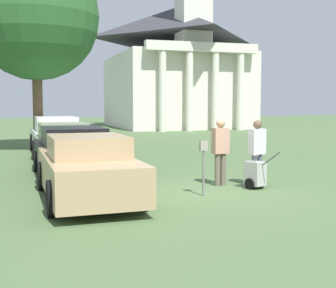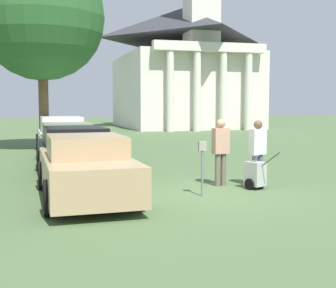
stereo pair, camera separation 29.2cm
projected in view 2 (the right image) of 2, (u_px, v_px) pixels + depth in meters
ground_plane at (195, 194)px, 11.11m from camera, size 120.00×120.00×0.00m
parked_car_tan at (85, 169)px, 10.44m from camera, size 2.05×4.73×1.44m
parked_car_black at (74, 154)px, 13.41m from camera, size 2.10×5.26×1.47m
parked_car_sage at (67, 144)px, 16.73m from camera, size 2.06×4.65×1.45m
parked_car_white at (61, 136)px, 20.18m from camera, size 2.12×5.14×1.56m
parking_meter at (202, 158)px, 10.74m from camera, size 0.18×0.09×1.28m
person_worker at (221, 148)px, 12.08m from camera, size 0.44×0.27×1.73m
person_supervisor at (258, 149)px, 12.04m from camera, size 0.46×0.32×1.71m
equipment_cart at (255, 174)px, 11.68m from camera, size 0.56×0.99×1.00m
church at (184, 59)px, 41.94m from camera, size 10.86×14.22×26.58m
shade_tree at (42, 18)px, 20.88m from camera, size 5.63×5.63×8.78m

